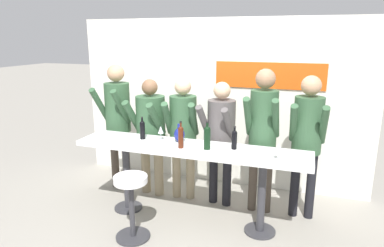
{
  "coord_description": "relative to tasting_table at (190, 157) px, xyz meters",
  "views": [
    {
      "loc": [
        1.27,
        -3.59,
        2.2
      ],
      "look_at": [
        0.0,
        0.08,
        1.2
      ],
      "focal_mm": 32.0,
      "sensor_mm": 36.0,
      "label": 1
    }
  ],
  "objects": [
    {
      "name": "person_center_left",
      "position": [
        -0.28,
        0.54,
        0.22
      ],
      "size": [
        0.47,
        0.57,
        1.67
      ],
      "rotation": [
        0.0,
        0.0,
        0.14
      ],
      "color": "gray",
      "rests_on": "ground_plane"
    },
    {
      "name": "person_center_right",
      "position": [
        0.77,
        0.49,
        0.34
      ],
      "size": [
        0.4,
        0.54,
        1.83
      ],
      "rotation": [
        0.0,
        0.0,
        0.0
      ],
      "color": "#473D33",
      "rests_on": "ground_plane"
    },
    {
      "name": "ground_plane",
      "position": [
        0.0,
        0.0,
        -0.81
      ],
      "size": [
        40.0,
        40.0,
        0.0
      ],
      "primitive_type": "plane",
      "color": "gray"
    },
    {
      "name": "back_wall",
      "position": [
        0.01,
        1.29,
        0.42
      ],
      "size": [
        4.37,
        0.12,
        2.46
      ],
      "color": "silver",
      "rests_on": "ground_plane"
    },
    {
      "name": "person_far_left",
      "position": [
        -1.28,
        0.54,
        0.33
      ],
      "size": [
        0.43,
        0.56,
        1.82
      ],
      "rotation": [
        0.0,
        0.0,
        -0.03
      ],
      "color": "#473D33",
      "rests_on": "ground_plane"
    },
    {
      "name": "bar_stool",
      "position": [
        -0.47,
        -0.58,
        -0.32
      ],
      "size": [
        0.39,
        0.39,
        0.74
      ],
      "color": "#333338",
      "rests_on": "ground_plane"
    },
    {
      "name": "wine_bottle_0",
      "position": [
        0.23,
        -0.05,
        0.29
      ],
      "size": [
        0.08,
        0.08,
        0.33
      ],
      "color": "black",
      "rests_on": "tasting_table"
    },
    {
      "name": "wine_glass_0",
      "position": [
        -0.41,
        0.1,
        0.27
      ],
      "size": [
        0.07,
        0.07,
        0.18
      ],
      "color": "silver",
      "rests_on": "tasting_table"
    },
    {
      "name": "wine_bottle_1",
      "position": [
        -0.07,
        -0.1,
        0.28
      ],
      "size": [
        0.06,
        0.06,
        0.32
      ],
      "color": "#4C1E0F",
      "rests_on": "tasting_table"
    },
    {
      "name": "wine_bottle_3",
      "position": [
        0.51,
        0.06,
        0.26
      ],
      "size": [
        0.06,
        0.06,
        0.27
      ],
      "color": "black",
      "rests_on": "tasting_table"
    },
    {
      "name": "person_right",
      "position": [
        1.29,
        0.52,
        0.29
      ],
      "size": [
        0.41,
        0.54,
        1.77
      ],
      "rotation": [
        0.0,
        0.0,
        0.02
      ],
      "color": "black",
      "rests_on": "ground_plane"
    },
    {
      "name": "decorative_vase",
      "position": [
        -0.18,
        0.12,
        0.23
      ],
      "size": [
        0.13,
        0.13,
        0.22
      ],
      "color": "navy",
      "rests_on": "tasting_table"
    },
    {
      "name": "wine_glass_1",
      "position": [
        1.02,
        -0.13,
        0.27
      ],
      "size": [
        0.07,
        0.07,
        0.18
      ],
      "color": "silver",
      "rests_on": "tasting_table"
    },
    {
      "name": "tasting_table",
      "position": [
        0.0,
        0.0,
        0.0
      ],
      "size": [
        2.77,
        0.54,
        0.95
      ],
      "color": "white",
      "rests_on": "ground_plane"
    },
    {
      "name": "wine_bottle_2",
      "position": [
        -0.65,
        0.07,
        0.27
      ],
      "size": [
        0.06,
        0.06,
        0.28
      ],
      "color": "black",
      "rests_on": "tasting_table"
    },
    {
      "name": "person_center",
      "position": [
        0.24,
        0.52,
        0.21
      ],
      "size": [
        0.48,
        0.58,
        1.65
      ],
      "rotation": [
        0.0,
        0.0,
        -0.17
      ],
      "color": "black",
      "rests_on": "ground_plane"
    },
    {
      "name": "person_left",
      "position": [
        -0.75,
        0.51,
        0.19
      ],
      "size": [
        0.52,
        0.6,
        1.64
      ],
      "rotation": [
        0.0,
        0.0,
        -0.14
      ],
      "color": "gray",
      "rests_on": "ground_plane"
    }
  ]
}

